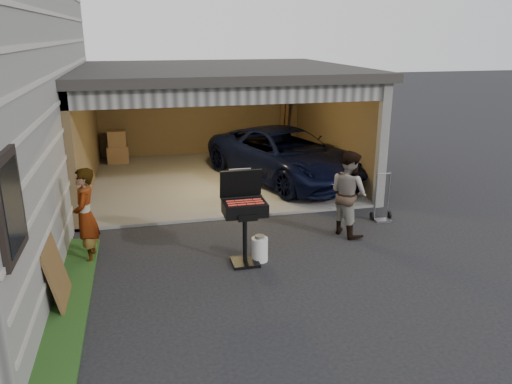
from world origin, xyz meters
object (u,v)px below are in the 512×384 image
Objects in this scene: woman at (86,216)px; bbq_grill at (244,211)px; propane_tank at (260,249)px; plywood_panel at (57,274)px; minivan at (285,157)px; man at (349,193)px; hand_truck at (382,211)px.

woman is 1.04× the size of bbq_grill.
propane_tank is 0.43× the size of plywood_panel.
man reaches higher than minivan.
woman is 1.67× the size of plywood_panel.
minivan is 2.92× the size of woman.
man is at bearing 20.26° from bbq_grill.
minivan is at bearing 46.84° from plywood_panel.
woman is at bearing 166.80° from propane_tank.
bbq_grill is 3.49m from hand_truck.
minivan is 3.64m from man.
hand_truck is (3.16, 1.31, -0.73)m from bbq_grill.
bbq_grill is 2.95m from plywood_panel.
man is at bearing 94.32° from woman.
propane_tank is 3.19m from plywood_panel.
minivan is at bearing -16.19° from man.
propane_tank is (-1.74, -4.42, -0.45)m from minivan.
plywood_panel is at bearing -165.82° from bbq_grill.
man is 1.62× the size of hand_truck.
plywood_panel is (-5.00, -1.51, -0.34)m from man.
hand_truck is (5.98, 2.03, -0.28)m from plywood_panel.
woman reaches higher than minivan.
woman reaches higher than bbq_grill.
hand_truck reaches higher than propane_tank.
minivan is 11.45× the size of propane_tank.
plywood_panel is (-2.83, -0.71, -0.44)m from bbq_grill.
woman is 3.92× the size of propane_tank.
minivan reaches higher than hand_truck.
propane_tank is at bearing 13.33° from plywood_panel.
bbq_grill reaches higher than propane_tank.
minivan is 3.05× the size of bbq_grill.
propane_tank is at bearing -152.35° from hand_truck.
minivan is 4.89× the size of plywood_panel.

